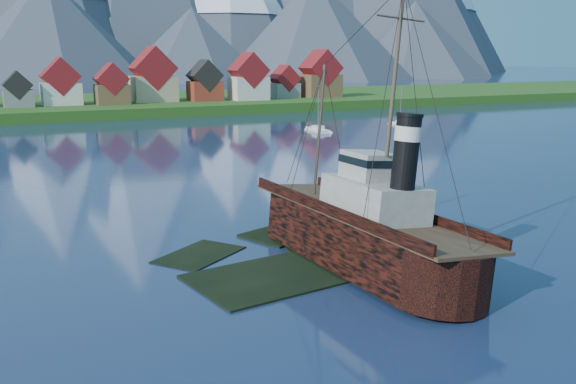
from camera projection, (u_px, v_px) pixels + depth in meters
name	position (u px, v px, depth m)	size (l,w,h in m)	color
ground	(318.00, 260.00, 56.60)	(1400.00, 1400.00, 0.00)	#192848
shoal	(324.00, 254.00, 59.32)	(31.71, 21.24, 1.14)	black
shore_bank	(63.00, 111.00, 205.66)	(600.00, 80.00, 3.20)	#234915
seawall	(81.00, 121.00, 172.34)	(600.00, 2.50, 2.00)	#3F3D38
tugboat_wreck	(349.00, 227.00, 55.97)	(7.15, 30.83, 24.43)	black
sailboat_d	(400.00, 124.00, 163.17)	(3.36, 7.80, 10.34)	white
sailboat_e	(318.00, 130.00, 150.24)	(3.55, 10.04, 11.40)	white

